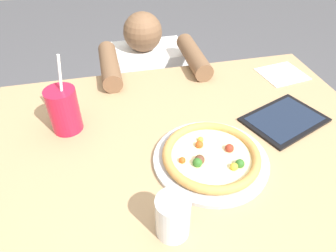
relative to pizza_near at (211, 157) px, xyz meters
name	(u,v)px	position (x,y,z in m)	size (l,w,h in m)	color
dining_table	(189,175)	(-0.04, 0.06, -0.13)	(1.16, 0.92, 0.75)	tan
pizza_near	(211,157)	(0.00, 0.00, 0.00)	(0.31, 0.31, 0.04)	#B7B7BC
drink_cup_colored	(64,110)	(-0.37, 0.23, 0.05)	(0.09, 0.09, 0.24)	red
water_cup_clear	(173,216)	(-0.15, -0.18, 0.04)	(0.07, 0.07, 0.10)	silver
paper_napkin	(282,74)	(0.42, 0.37, -0.02)	(0.16, 0.14, 0.00)	white
tablet	(284,120)	(0.28, 0.11, -0.01)	(0.29, 0.25, 0.01)	black
diner_seated	(147,107)	(-0.06, 0.75, -0.36)	(0.40, 0.52, 0.89)	#333847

